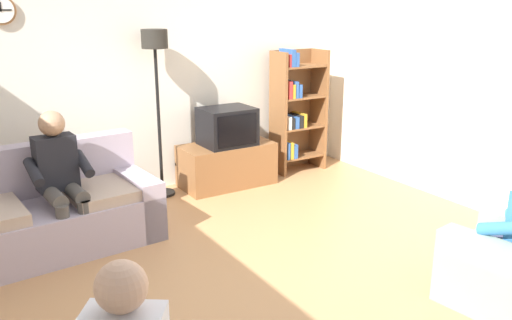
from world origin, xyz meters
TOP-DOWN VIEW (x-y plane):
  - ground_plane at (0.00, 0.00)m, footprint 12.00×12.00m
  - back_wall_assembly at (-0.00, 2.66)m, footprint 6.20×0.17m
  - right_wall at (2.86, 0.00)m, footprint 0.12×5.80m
  - couch at (-1.25, 1.58)m, footprint 1.96×1.02m
  - tv_stand at (0.95, 2.25)m, footprint 1.10×0.56m
  - tv at (0.95, 2.23)m, footprint 0.60×0.49m
  - bookshelf at (1.99, 2.32)m, footprint 0.68×0.36m
  - floor_lamp at (0.16, 2.35)m, footprint 0.28×0.28m
  - person_on_couch at (-1.10, 1.47)m, footprint 0.53×0.56m

SIDE VIEW (x-z plane):
  - ground_plane at x=0.00m, z-range 0.00..0.00m
  - tv_stand at x=0.95m, z-range 0.00..0.51m
  - couch at x=-1.25m, z-range -0.14..0.76m
  - person_on_couch at x=-1.10m, z-range 0.08..1.32m
  - tv at x=0.95m, z-range 0.51..0.95m
  - bookshelf at x=1.99m, z-range 0.01..1.59m
  - right_wall at x=2.86m, z-range 0.00..2.70m
  - back_wall_assembly at x=0.00m, z-range 0.00..2.70m
  - floor_lamp at x=0.16m, z-range 0.53..2.38m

